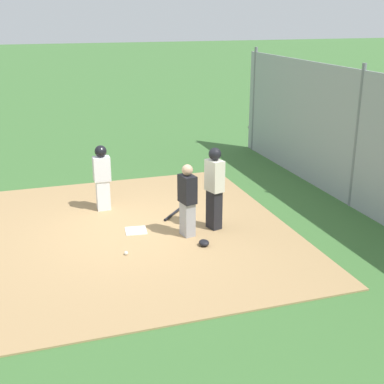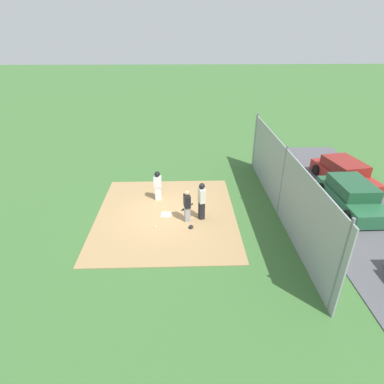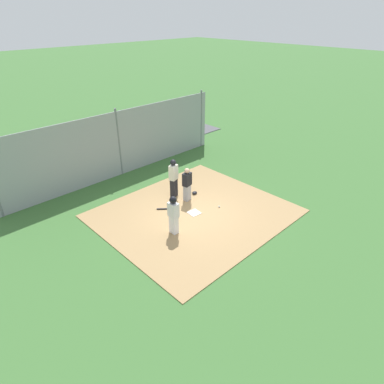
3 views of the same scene
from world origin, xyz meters
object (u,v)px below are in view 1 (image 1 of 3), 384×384
baseball_bat (173,214)px  catcher_mask (204,243)px  home_plate (136,231)px  baseball (126,253)px  umpire (214,187)px  catcher (187,200)px  runner (102,174)px

baseball_bat → catcher_mask: bearing=46.1°
baseball_bat → home_plate: bearing=-15.7°
baseball_bat → baseball: bearing=1.9°
umpire → catcher_mask: umpire is taller
catcher → runner: 2.47m
catcher → baseball_bat: bearing=-102.5°
umpire → baseball: bearing=3.4°
catcher_mask → baseball_bat: bearing=4.3°
catcher_mask → baseball: catcher_mask is taller
umpire → catcher_mask: 1.28m
umpire → baseball: (-0.72, 2.05, -0.90)m
home_plate → baseball: size_ratio=5.95×
umpire → runner: 2.76m
home_plate → runner: 1.77m
home_plate → catcher_mask: size_ratio=1.83×
home_plate → umpire: umpire is taller
catcher → catcher_mask: 0.95m
catcher → baseball_bat: (1.16, -0.02, -0.75)m
catcher → umpire: 0.70m
umpire → baseball_bat: bearing=-73.0°
runner → baseball: bearing=0.1°
catcher_mask → baseball: bearing=87.5°
home_plate → runner: (1.49, 0.44, 0.85)m
baseball_bat → catcher_mask: (-1.76, -0.13, 0.03)m
home_plate → baseball_bat: size_ratio=0.53×
catcher → baseball: size_ratio=20.55×
home_plate → baseball_bat: baseball_bat is taller
umpire → catcher_mask: bearing=41.7°
catcher → baseball_bat: 1.39m
baseball_bat → catcher_mask: 1.77m
home_plate → catcher: catcher is taller
runner → catcher_mask: 3.16m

